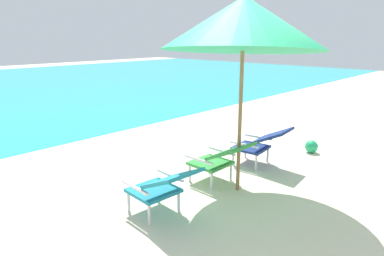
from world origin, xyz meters
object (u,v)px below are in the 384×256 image
Objects in this scene: lounge_chair_center at (220,158)px; lounge_chair_right at (261,142)px; beach_ball at (311,147)px; lounge_chair_left at (162,185)px; beach_umbrella_center at (244,24)px.

lounge_chair_right is (1.03, -0.02, 0.00)m from lounge_chair_center.
lounge_chair_right is 4.00× the size of beach_ball.
lounge_chair_right is at bearing 1.95° from lounge_chair_left.
lounge_chair_center is at bearing 4.63° from lounge_chair_left.
beach_umbrella_center is 12.07× the size of beach_ball.
beach_umbrella_center reaches higher than lounge_chair_center.
beach_umbrella_center is (-1.00, -0.28, 1.81)m from lounge_chair_right.
lounge_chair_left and lounge_chair_center have the same top height.
beach_ball is at bearing -4.18° from lounge_chair_left.
lounge_chair_right is at bearing 164.97° from beach_ball.
beach_umbrella_center is at bearing -9.36° from lounge_chair_left.
lounge_chair_right is at bearing 15.45° from beach_umbrella_center.
lounge_chair_center and lounge_chair_right have the same top height.
lounge_chair_left is at bearing 175.82° from beach_ball.
beach_ball is at bearing -1.29° from beach_umbrella_center.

